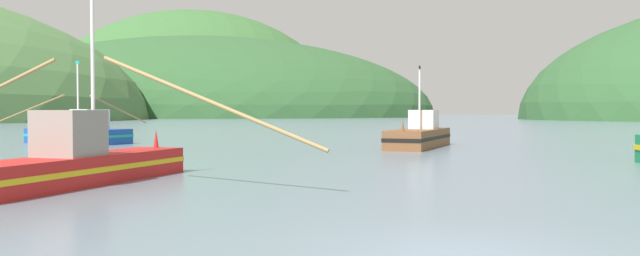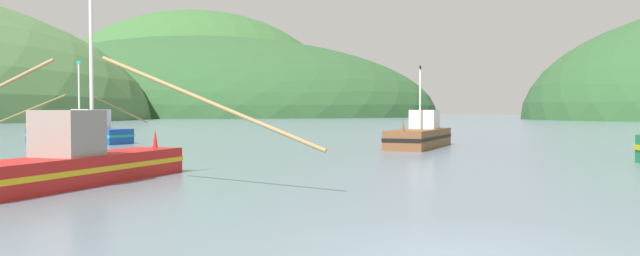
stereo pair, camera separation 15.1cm
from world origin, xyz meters
The scene contains 5 objects.
hill_far_left centered at (-37.61, 221.14, 0.00)m, with size 166.38×133.11×56.09m, color #2D562D.
hill_mid_right centered at (-44.07, 239.51, 0.00)m, with size 115.11×92.08×81.26m, color #386633.
fishing_boat_red centered at (-9.43, 10.23, 0.69)m, with size 15.30×9.29×6.25m.
fishing_boat_brown centered at (4.88, 29.63, 0.71)m, with size 5.59×8.83×5.07m.
fishing_boat_blue centered at (-17.86, 35.12, 0.74)m, with size 8.02×13.00×5.75m.
Camera 2 is at (-2.44, -9.81, 2.33)m, focal length 35.88 mm.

